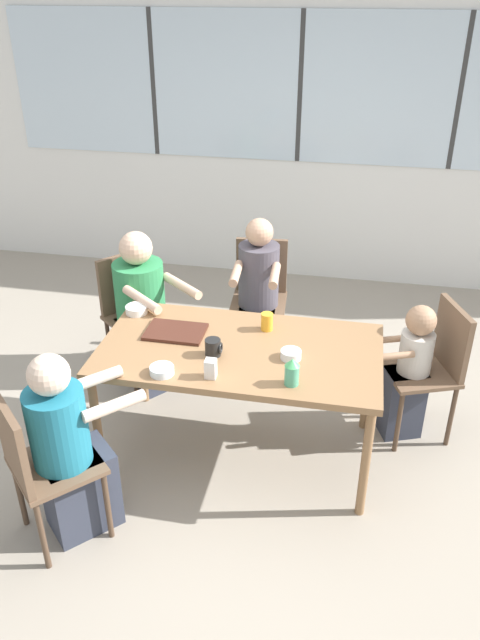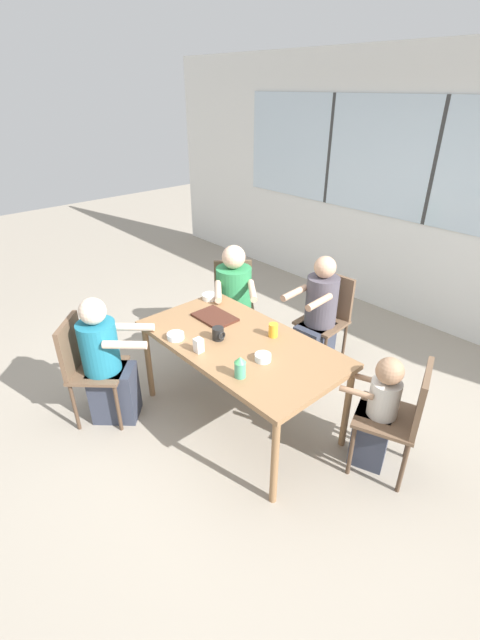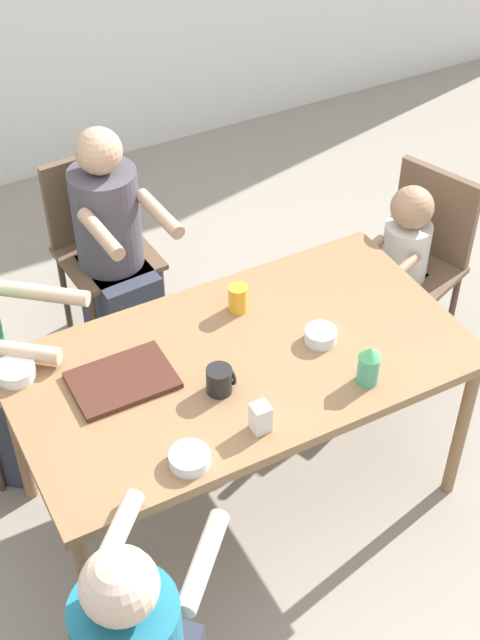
{
  "view_description": "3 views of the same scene",
  "coord_description": "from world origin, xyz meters",
  "px_view_note": "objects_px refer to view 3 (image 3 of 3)",
  "views": [
    {
      "loc": [
        0.58,
        -2.93,
        2.59
      ],
      "look_at": [
        0.0,
        0.0,
        0.92
      ],
      "focal_mm": 35.0,
      "sensor_mm": 36.0,
      "label": 1
    },
    {
      "loc": [
        2.01,
        -1.82,
        2.42
      ],
      "look_at": [
        0.0,
        0.0,
        0.92
      ],
      "focal_mm": 24.0,
      "sensor_mm": 36.0,
      "label": 2
    },
    {
      "loc": [
        -1.04,
        -1.96,
        2.9
      ],
      "look_at": [
        0.0,
        0.0,
        0.92
      ],
      "focal_mm": 50.0,
      "sensor_mm": 36.0,
      "label": 3
    }
  ],
  "objects_px": {
    "person_toddler": "(398,283)",
    "bowl_cereal": "(190,458)",
    "chair_for_woman_green_shirt": "(98,233)",
    "sippy_cup": "(369,364)",
    "chair_for_toddler": "(420,249)",
    "juice_glass": "(238,298)",
    "bowl_fruit": "(321,336)",
    "person_woman_green_shirt": "(114,257)",
    "bowl_white_shallow": "(16,372)",
    "coffee_mug": "(220,380)",
    "milk_carton_small": "(260,418)"
  },
  "relations": [
    {
      "from": "chair_for_toddler",
      "to": "milk_carton_small",
      "type": "distance_m",
      "value": 1.45
    },
    {
      "from": "juice_glass",
      "to": "bowl_white_shallow",
      "type": "relative_size",
      "value": 0.79
    },
    {
      "from": "coffee_mug",
      "to": "bowl_fruit",
      "type": "distance_m",
      "value": 0.43
    },
    {
      "from": "person_woman_green_shirt",
      "to": "coffee_mug",
      "type": "bearing_deg",
      "value": 83.16
    },
    {
      "from": "chair_for_toddler",
      "to": "bowl_white_shallow",
      "type": "height_order",
      "value": "chair_for_toddler"
    },
    {
      "from": "chair_for_toddler",
      "to": "bowl_fruit",
      "type": "bearing_deg",
      "value": 99.25
    },
    {
      "from": "coffee_mug",
      "to": "person_woman_green_shirt",
      "type": "bearing_deg",
      "value": 87.22
    },
    {
      "from": "coffee_mug",
      "to": "juice_glass",
      "type": "xyz_separation_m",
      "value": [
        0.24,
        0.34,
        0.0
      ]
    },
    {
      "from": "coffee_mug",
      "to": "bowl_fruit",
      "type": "bearing_deg",
      "value": 6.68
    },
    {
      "from": "chair_for_toddler",
      "to": "juice_glass",
      "type": "relative_size",
      "value": 8.31
    },
    {
      "from": "chair_for_woman_green_shirt",
      "to": "bowl_fruit",
      "type": "relative_size",
      "value": 7.75
    },
    {
      "from": "person_woman_green_shirt",
      "to": "person_toddler",
      "type": "relative_size",
      "value": 1.23
    },
    {
      "from": "person_woman_green_shirt",
      "to": "bowl_white_shallow",
      "type": "height_order",
      "value": "person_woman_green_shirt"
    },
    {
      "from": "bowl_white_shallow",
      "to": "sippy_cup",
      "type": "bearing_deg",
      "value": -28.98
    },
    {
      "from": "person_woman_green_shirt",
      "to": "juice_glass",
      "type": "height_order",
      "value": "person_woman_green_shirt"
    },
    {
      "from": "milk_carton_small",
      "to": "person_toddler",
      "type": "bearing_deg",
      "value": 32.72
    },
    {
      "from": "coffee_mug",
      "to": "bowl_fruit",
      "type": "xyz_separation_m",
      "value": [
        0.42,
        0.05,
        -0.02
      ]
    },
    {
      "from": "bowl_fruit",
      "to": "person_woman_green_shirt",
      "type": "bearing_deg",
      "value": 108.67
    },
    {
      "from": "juice_glass",
      "to": "bowl_cereal",
      "type": "bearing_deg",
      "value": -129.48
    },
    {
      "from": "chair_for_toddler",
      "to": "bowl_fruit",
      "type": "xyz_separation_m",
      "value": [
        -0.83,
        -0.48,
        0.23
      ]
    },
    {
      "from": "chair_for_toddler",
      "to": "person_toddler",
      "type": "distance_m",
      "value": 0.18
    },
    {
      "from": "milk_carton_small",
      "to": "bowl_cereal",
      "type": "height_order",
      "value": "milk_carton_small"
    },
    {
      "from": "juice_glass",
      "to": "bowl_fruit",
      "type": "xyz_separation_m",
      "value": [
        0.18,
        -0.29,
        -0.03
      ]
    },
    {
      "from": "person_toddler",
      "to": "bowl_fruit",
      "type": "xyz_separation_m",
      "value": [
        -0.68,
        -0.43,
        0.33
      ]
    },
    {
      "from": "person_toddler",
      "to": "bowl_cereal",
      "type": "relative_size",
      "value": 7.05
    },
    {
      "from": "chair_for_woman_green_shirt",
      "to": "coffee_mug",
      "type": "relative_size",
      "value": 9.12
    },
    {
      "from": "bowl_cereal",
      "to": "chair_for_toddler",
      "type": "bearing_deg",
      "value": 27.39
    },
    {
      "from": "chair_for_woman_green_shirt",
      "to": "chair_for_toddler",
      "type": "bearing_deg",
      "value": 143.46
    },
    {
      "from": "juice_glass",
      "to": "sippy_cup",
      "type": "bearing_deg",
      "value": -68.1
    },
    {
      "from": "person_toddler",
      "to": "bowl_cereal",
      "type": "xyz_separation_m",
      "value": [
        -1.33,
        -0.71,
        0.33
      ]
    },
    {
      "from": "chair_for_toddler",
      "to": "juice_glass",
      "type": "xyz_separation_m",
      "value": [
        -1.01,
        -0.2,
        0.26
      ]
    },
    {
      "from": "chair_for_woman_green_shirt",
      "to": "person_toddler",
      "type": "relative_size",
      "value": 0.97
    },
    {
      "from": "chair_for_woman_green_shirt",
      "to": "coffee_mug",
      "type": "bearing_deg",
      "value": 84.02
    },
    {
      "from": "chair_for_toddler",
      "to": "sippy_cup",
      "type": "relative_size",
      "value": 5.79
    },
    {
      "from": "chair_for_toddler",
      "to": "coffee_mug",
      "type": "relative_size",
      "value": 9.12
    },
    {
      "from": "chair_for_woman_green_shirt",
      "to": "sippy_cup",
      "type": "height_order",
      "value": "sippy_cup"
    },
    {
      "from": "person_toddler",
      "to": "sippy_cup",
      "type": "bearing_deg",
      "value": 114.89
    },
    {
      "from": "chair_for_woman_green_shirt",
      "to": "person_woman_green_shirt",
      "type": "height_order",
      "value": "person_woman_green_shirt"
    },
    {
      "from": "milk_carton_small",
      "to": "bowl_cereal",
      "type": "xyz_separation_m",
      "value": [
        -0.26,
        -0.02,
        -0.03
      ]
    },
    {
      "from": "person_woman_green_shirt",
      "to": "milk_carton_small",
      "type": "distance_m",
      "value": 1.38
    },
    {
      "from": "person_toddler",
      "to": "chair_for_toddler",
      "type": "bearing_deg",
      "value": -90.0
    },
    {
      "from": "person_toddler",
      "to": "bowl_white_shallow",
      "type": "xyz_separation_m",
      "value": [
        -1.69,
        -0.1,
        0.33
      ]
    },
    {
      "from": "sippy_cup",
      "to": "juice_glass",
      "type": "relative_size",
      "value": 1.44
    },
    {
      "from": "sippy_cup",
      "to": "milk_carton_small",
      "type": "xyz_separation_m",
      "value": [
        -0.42,
        -0.02,
        -0.03
      ]
    },
    {
      "from": "chair_for_toddler",
      "to": "bowl_cereal",
      "type": "xyz_separation_m",
      "value": [
        -1.48,
        -0.77,
        0.23
      ]
    },
    {
      "from": "bowl_white_shallow",
      "to": "bowl_fruit",
      "type": "height_order",
      "value": "bowl_fruit"
    },
    {
      "from": "chair_for_woman_green_shirt",
      "to": "coffee_mug",
      "type": "xyz_separation_m",
      "value": [
        -0.04,
        -1.3,
        0.26
      ]
    },
    {
      "from": "coffee_mug",
      "to": "sippy_cup",
      "type": "bearing_deg",
      "value": -22.93
    },
    {
      "from": "person_woman_green_shirt",
      "to": "sippy_cup",
      "type": "height_order",
      "value": "person_woman_green_shirt"
    },
    {
      "from": "person_woman_green_shirt",
      "to": "juice_glass",
      "type": "relative_size",
      "value": 10.52
    }
  ]
}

